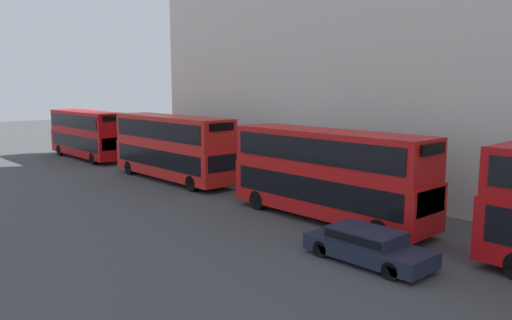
{
  "coord_description": "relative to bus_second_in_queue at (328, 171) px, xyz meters",
  "views": [
    {
      "loc": [
        -16.51,
        3.74,
        6.4
      ],
      "look_at": [
        0.48,
        22.66,
        2.59
      ],
      "focal_mm": 35.0,
      "sensor_mm": 36.0,
      "label": 1
    }
  ],
  "objects": [
    {
      "name": "bus_second_in_queue",
      "position": [
        0.0,
        0.0,
        0.0
      ],
      "size": [
        2.59,
        10.65,
        4.31
      ],
      "color": "red",
      "rests_on": "ground"
    },
    {
      "name": "bus_third_in_queue",
      "position": [
        0.0,
        13.65,
        0.03
      ],
      "size": [
        2.59,
        11.09,
        4.37
      ],
      "color": "red",
      "rests_on": "ground"
    },
    {
      "name": "bus_trailing",
      "position": [
        0.0,
        27.33,
        -0.06
      ],
      "size": [
        2.59,
        10.39,
        4.18
      ],
      "color": "#B20C0F",
      "rests_on": "ground"
    },
    {
      "name": "car_hatchback",
      "position": [
        -3.4,
        -4.74,
        -1.71
      ],
      "size": [
        1.89,
        4.72,
        1.22
      ],
      "color": "#1E2338",
      "rests_on": "ground"
    },
    {
      "name": "pedestrian",
      "position": [
        2.04,
        9.32,
        -1.65
      ],
      "size": [
        0.36,
        0.36,
        1.58
      ],
      "color": "brown",
      "rests_on": "ground"
    }
  ]
}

